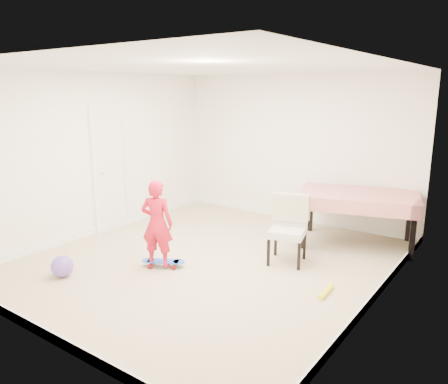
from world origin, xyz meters
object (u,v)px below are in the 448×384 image
Objects in this scene: dining_chair at (287,230)px; dining_table at (357,219)px; child at (157,226)px; skateboard at (163,264)px; balloon at (62,266)px.

dining_table is at bearing 52.55° from dining_chair.
dining_chair is 0.80× the size of child.
dining_table is 1.85× the size of dining_chair.
dining_chair is at bearing -161.04° from child.
dining_chair is 1.60× the size of skateboard.
dining_chair is (-0.52, -1.28, 0.06)m from dining_table.
balloon is at bearing -150.45° from dining_chair.
skateboard is 2.07× the size of balloon.
dining_chair is 1.75m from child.
balloon is at bearing -159.02° from skateboard.
balloon is (-0.82, -0.98, 0.10)m from skateboard.
skateboard is 0.50× the size of child.
skateboard is 1.28m from balloon.
dining_chair reaches higher than dining_table.
balloon is at bearing 26.30° from child.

